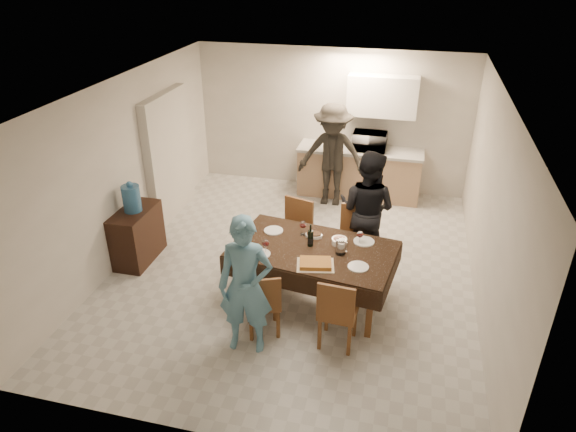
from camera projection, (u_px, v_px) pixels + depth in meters
The scene contains 33 objects.
floor at pixel (294, 268), 7.46m from camera, with size 5.00×6.00×0.02m, color beige.
ceiling at pixel (295, 89), 6.24m from camera, with size 5.00×6.00×0.02m, color white.
wall_back at pixel (331, 120), 9.43m from camera, with size 5.00×0.02×2.60m, color silver.
wall_front at pixel (212, 332), 4.28m from camera, with size 5.00×0.02×2.60m, color silver.
wall_left at pixel (125, 169), 7.38m from camera, with size 0.02×6.00×2.60m, color silver.
wall_right at pixel (491, 206), 6.33m from camera, with size 0.02×6.00×2.60m, color silver.
stub_partition at pixel (169, 156), 8.51m from camera, with size 0.15×1.40×2.10m, color beige.
kitchen_base_cabinet at pixel (359, 174), 9.43m from camera, with size 2.20×0.60×0.86m, color tan.
kitchen_worktop at pixel (360, 150), 9.22m from camera, with size 2.24×0.64×0.05m, color #ADADA8.
upper_cabinet at pixel (383, 96), 8.83m from camera, with size 1.20×0.34×0.70m, color white.
dining_table at pixel (313, 251), 6.46m from camera, with size 2.16×1.44×0.79m.
chair_near_left at pixel (261, 299), 5.94m from camera, with size 0.51×0.53×0.47m.
chair_near_right at pixel (338, 308), 5.73m from camera, with size 0.45×0.45×0.50m.
chair_far_left at pixel (291, 231), 7.18m from camera, with size 0.55×0.56×0.53m.
chair_far_right at pixel (355, 239), 6.99m from camera, with size 0.50×0.50×0.54m.
console at pixel (137, 235), 7.49m from camera, with size 0.44×0.87×0.81m, color black.
water_jug at pixel (132, 199), 7.21m from camera, with size 0.25×0.25×0.38m, color teal.
wine_bottle at pixel (311, 235), 6.42m from camera, with size 0.07×0.07×0.30m, color black, non-canonical shape.
water_pitcher at pixel (341, 247), 6.28m from camera, with size 0.12×0.12×0.19m, color white.
savoury_tart at pixel (315, 263), 6.08m from camera, with size 0.44×0.33×0.05m, color #C27B39.
salad_bowl at pixel (339, 241), 6.51m from camera, with size 0.19×0.19×0.08m, color white.
mushroom_dish at pixel (314, 235), 6.68m from camera, with size 0.20×0.20×0.04m, color white.
wine_glass_a at pixel (266, 246), 6.29m from camera, with size 0.09×0.09×0.19m, color white, non-canonical shape.
wine_glass_b at pixel (360, 237), 6.49m from camera, with size 0.08×0.08×0.18m, color white, non-canonical shape.
wine_glass_c at pixel (303, 228), 6.69m from camera, with size 0.09×0.09×0.21m, color white, non-canonical shape.
plate_near_left at pixel (261, 254), 6.30m from camera, with size 0.24×0.24×0.01m, color white.
plate_near_right at pixel (358, 267), 6.05m from camera, with size 0.25×0.25×0.01m, color white.
plate_far_left at pixel (274, 231), 6.82m from camera, with size 0.25×0.25×0.01m, color white.
plate_far_right at pixel (364, 241), 6.57m from camera, with size 0.27×0.27×0.02m, color white.
microwave at pixel (370, 141), 9.10m from camera, with size 0.59×0.40×0.32m, color white.
person_near at pixel (246, 286), 5.63m from camera, with size 0.61×0.40×1.68m, color #5990AE.
person_far at pixel (367, 210), 7.18m from camera, with size 0.85×0.66×1.74m, color black.
person_kitchen at pixel (332, 155), 8.91m from camera, with size 1.19×0.68×1.84m, color black.
Camera 1 is at (1.41, -6.08, 4.16)m, focal length 32.00 mm.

